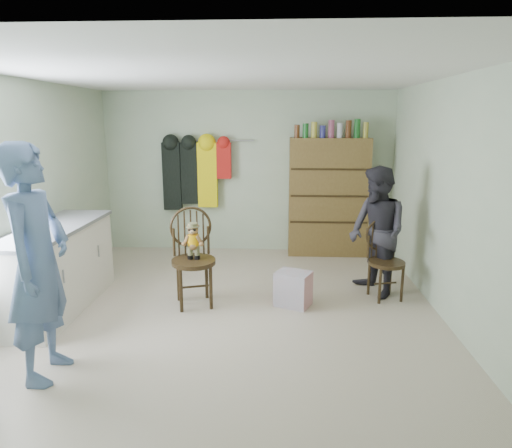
# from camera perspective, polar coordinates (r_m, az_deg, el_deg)

# --- Properties ---
(ground_plane) EXTENTS (5.00, 5.00, 0.00)m
(ground_plane) POSITION_cam_1_polar(r_m,az_deg,el_deg) (5.12, -2.96, -10.89)
(ground_plane) COLOR beige
(ground_plane) RESTS_ON ground
(room_walls) EXTENTS (5.00, 5.00, 5.00)m
(room_walls) POSITION_cam_1_polar(r_m,az_deg,el_deg) (5.24, -2.57, 7.56)
(room_walls) COLOR beige
(room_walls) RESTS_ON ground
(counter) EXTENTS (0.64, 1.86, 0.94)m
(counter) POSITION_cam_1_polar(r_m,az_deg,el_deg) (5.50, -23.75, -5.06)
(counter) COLOR silver
(counter) RESTS_ON ground
(chair_front) EXTENTS (0.61, 0.61, 1.11)m
(chair_front) POSITION_cam_1_polar(r_m,az_deg,el_deg) (5.19, -7.90, -3.28)
(chair_front) COLOR #352512
(chair_front) RESTS_ON ground
(chair_far) EXTENTS (0.51, 0.51, 0.94)m
(chair_far) POSITION_cam_1_polar(r_m,az_deg,el_deg) (5.57, 15.79, -3.87)
(chair_far) COLOR #352512
(chair_far) RESTS_ON ground
(striped_bag) EXTENTS (0.46, 0.42, 0.39)m
(striped_bag) POSITION_cam_1_polar(r_m,az_deg,el_deg) (5.23, 4.67, -8.07)
(striped_bag) COLOR #E57273
(striped_bag) RESTS_ON ground
(person_left) EXTENTS (0.47, 0.71, 1.91)m
(person_left) POSITION_cam_1_polar(r_m,az_deg,el_deg) (4.00, -25.62, -4.50)
(person_left) COLOR slate
(person_left) RESTS_ON ground
(person_right) EXTENTS (0.83, 0.92, 1.55)m
(person_right) POSITION_cam_1_polar(r_m,az_deg,el_deg) (5.55, 14.89, -0.99)
(person_right) COLOR #2D2B33
(person_right) RESTS_ON ground
(dresser) EXTENTS (1.20, 0.39, 2.07)m
(dresser) POSITION_cam_1_polar(r_m,az_deg,el_deg) (7.09, 9.01, 3.46)
(dresser) COLOR brown
(dresser) RESTS_ON ground
(coat_rack) EXTENTS (1.42, 0.12, 1.09)m
(coat_rack) POSITION_cam_1_polar(r_m,az_deg,el_deg) (7.21, -7.72, 6.32)
(coat_rack) COLOR #99999E
(coat_rack) RESTS_ON ground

